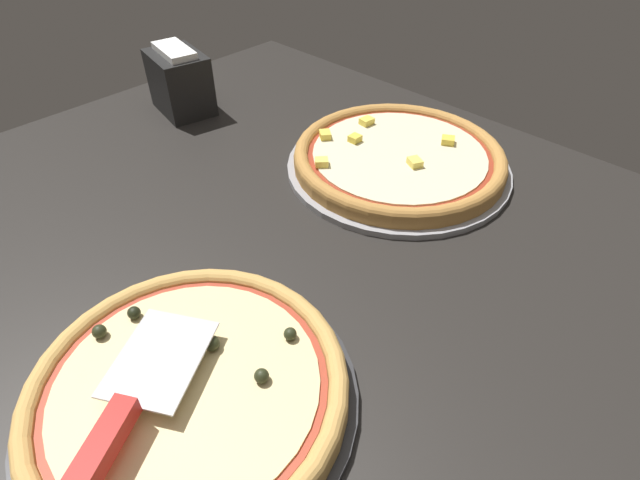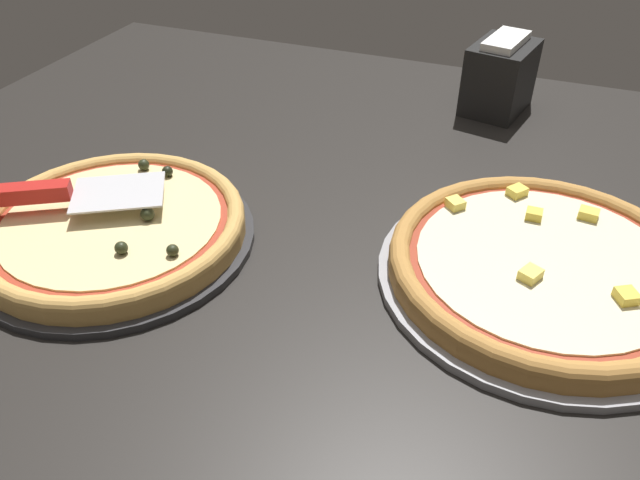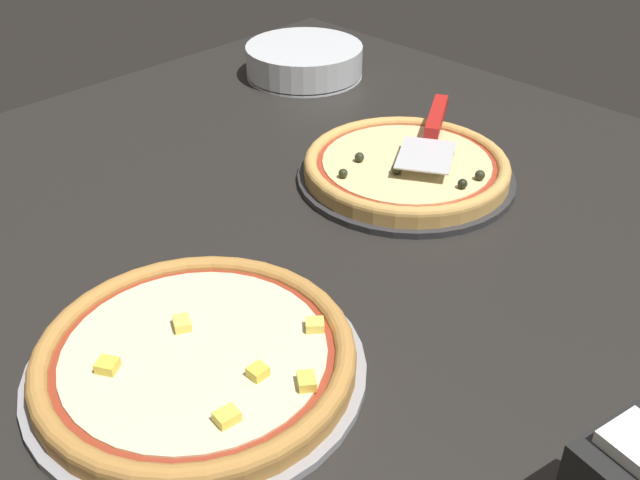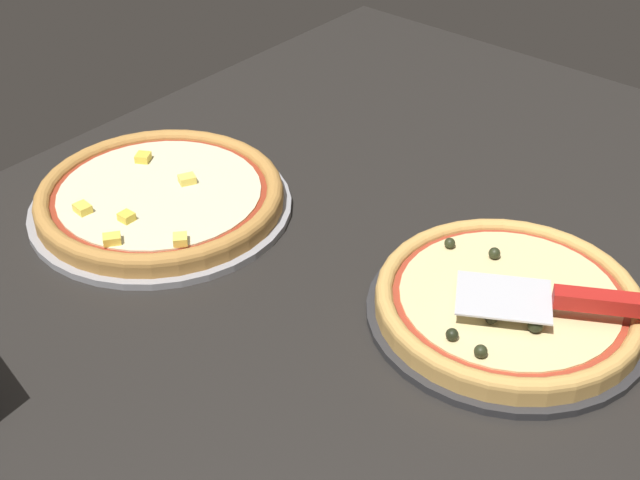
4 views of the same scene
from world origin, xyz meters
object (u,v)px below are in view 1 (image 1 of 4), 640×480
at_px(pizza_front, 188,387).
at_px(pizza_back, 399,156).
at_px(serving_spatula, 106,443).
at_px(napkin_holder, 180,81).

relative_size(pizza_front, pizza_back, 0.92).
height_order(pizza_front, pizza_back, pizza_front).
bearing_deg(serving_spatula, pizza_back, 102.58).
height_order(serving_spatula, napkin_holder, napkin_holder).
relative_size(pizza_back, napkin_holder, 2.53).
relative_size(pizza_front, napkin_holder, 2.32).
height_order(pizza_front, serving_spatula, serving_spatula).
bearing_deg(napkin_holder, serving_spatula, -38.93).
relative_size(pizza_front, serving_spatula, 1.33).
bearing_deg(serving_spatula, pizza_front, 101.08).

